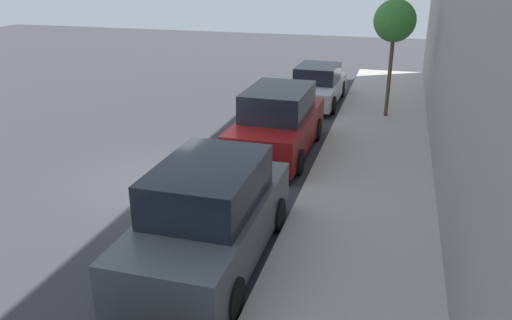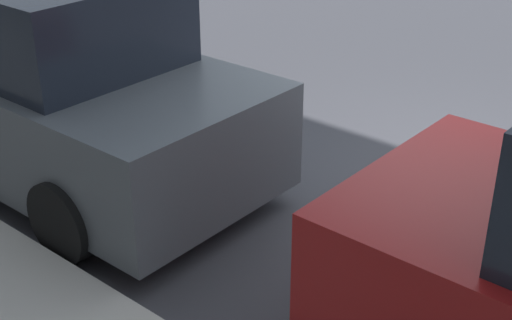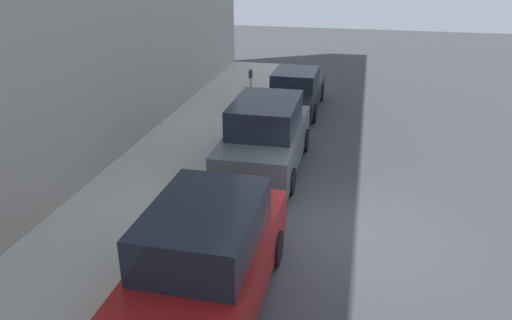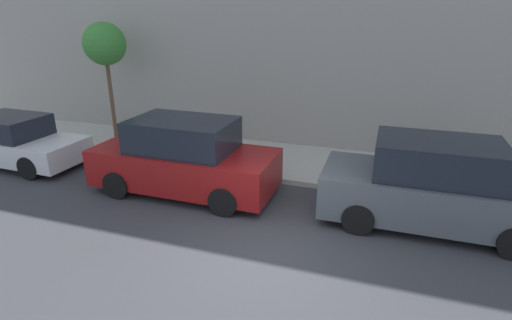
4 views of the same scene
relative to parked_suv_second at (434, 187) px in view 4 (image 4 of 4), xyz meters
The scene contains 6 objects.
ground_plane 4.03m from the parked_suv_second, 127.84° to the left, with size 60.00×60.00×0.00m, color #38383D.
sidewalk 4.18m from the parked_suv_second, 49.22° to the left, with size 3.16×32.00×0.15m.
parked_suv_second is the anchor object (origin of this frame).
parked_suv_third 6.05m from the parked_suv_second, 91.68° to the left, with size 2.08×4.81×1.98m.
parked_sedan_fourth 12.10m from the parked_suv_second, 90.13° to the left, with size 1.92×4.54×1.54m.
street_tree 11.15m from the parked_suv_second, 75.07° to the left, with size 1.44×1.44×4.08m.
Camera 4 is at (-6.42, -1.97, 4.53)m, focal length 28.00 mm.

